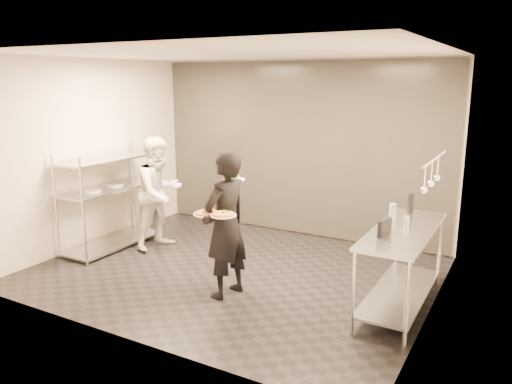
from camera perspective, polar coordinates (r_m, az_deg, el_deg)
The scene contains 13 objects.
room_shell at distance 7.33m, azimuth 2.12°, elevation 4.21°, with size 5.00×4.00×2.80m.
pass_rack at distance 7.78m, azimuth -16.29°, elevation -0.53°, with size 0.60×1.60×1.50m.
prep_counter at distance 5.71m, azimuth 16.35°, elevation -6.86°, with size 0.60×1.80×0.92m.
utensil_rail at distance 5.43m, azimuth 19.50°, elevation 2.00°, with size 0.07×1.20×0.31m.
waiter at distance 5.74m, azimuth -3.46°, elevation -3.75°, with size 0.63×0.41×1.73m, color black.
chef at distance 7.55m, azimuth -10.97°, elevation -0.11°, with size 0.81×0.63×1.67m, color silver.
pizza_plate_near at distance 5.61m, azimuth -5.54°, elevation -2.42°, with size 0.32×0.32×0.05m.
pizza_plate_far at distance 5.41m, azimuth -3.76°, elevation -2.58°, with size 0.28×0.28×0.05m.
salad_plate at distance 5.86m, azimuth -2.50°, elevation 1.66°, with size 0.25×0.25×0.07m.
pos_monitor at distance 5.30m, azimuth 14.49°, elevation -3.94°, with size 0.05×0.24×0.17m, color black.
bottle_green at distance 5.61m, azimuth 15.31°, elevation -2.59°, with size 0.07×0.07×0.26m, color gray.
bottle_clear at distance 5.40m, azimuth 16.80°, elevation -3.66°, with size 0.06×0.06×0.19m, color gray.
bottle_dark at distance 6.27m, azimuth 17.25°, elevation -1.23°, with size 0.07×0.07×0.23m, color black.
Camera 1 is at (3.31, -5.27, 2.50)m, focal length 35.00 mm.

